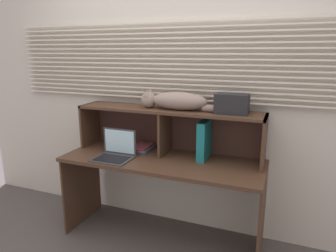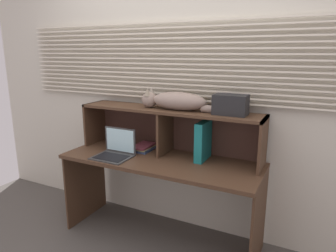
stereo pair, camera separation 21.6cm
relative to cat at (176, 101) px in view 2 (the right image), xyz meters
name	(u,v)px [view 2 (the right image)]	position (x,y,z in m)	size (l,w,h in m)	color
ground_plane	(149,251)	(-0.07, -0.35, -1.18)	(4.40, 4.40, 0.00)	#4C4742
back_panel_with_blinds	(178,88)	(-0.07, 0.20, 0.08)	(4.40, 0.08, 2.50)	beige
desk	(160,173)	(-0.07, -0.14, -0.59)	(1.63, 0.60, 0.72)	#472F1F
hutch_shelf_unit	(169,121)	(-0.07, 0.03, -0.18)	(1.56, 0.30, 0.39)	#472F1F
cat	(176,101)	(0.00, 0.00, 0.00)	(0.77, 0.17, 0.16)	gray
laptop	(115,151)	(-0.43, -0.25, -0.41)	(0.30, 0.25, 0.23)	#363636
binder_upright	(203,141)	(0.24, 0.00, -0.30)	(0.06, 0.24, 0.31)	#187072
book_stack	(144,147)	(-0.31, 0.00, -0.43)	(0.15, 0.24, 0.05)	#3B4F79
storage_box	(231,105)	(0.45, 0.00, 0.00)	(0.25, 0.15, 0.15)	black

